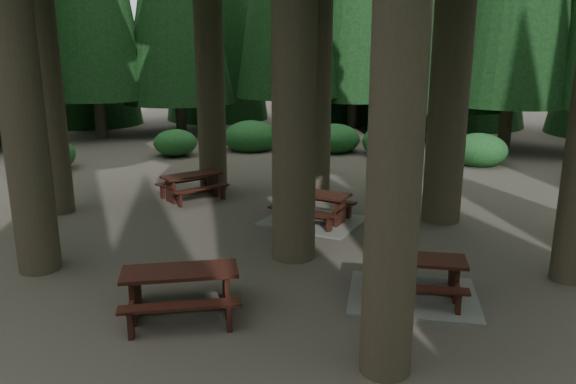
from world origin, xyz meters
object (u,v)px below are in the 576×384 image
Objects in this scene: picnic_table_b at (192,182)px; picnic_table_e at (181,285)px; picnic_table_a at (413,285)px; picnic_table_c at (313,212)px.

picnic_table_e reaches higher than picnic_table_b.
picnic_table_e is (4.62, -5.14, 0.05)m from picnic_table_b.
picnic_table_b is 0.86× the size of picnic_table_e.
picnic_table_e reaches higher than picnic_table_a.
picnic_table_c is at bearing 119.92° from picnic_table_a.
picnic_table_c reaches higher than picnic_table_b.
picnic_table_a is 4.38m from picnic_table_c.
picnic_table_e is at bearing -160.36° from picnic_table_a.
picnic_table_e is (0.79, -5.20, 0.26)m from picnic_table_c.
picnic_table_b is at bearing 175.10° from picnic_table_c.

